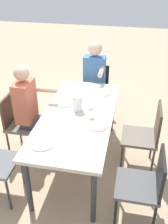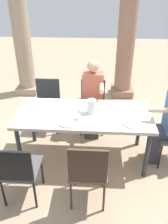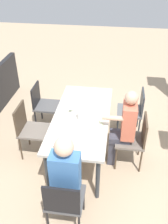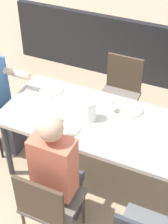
# 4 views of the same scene
# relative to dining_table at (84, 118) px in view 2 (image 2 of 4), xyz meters

# --- Properties ---
(ground_plane) EXTENTS (16.00, 16.00, 0.00)m
(ground_plane) POSITION_rel_dining_table_xyz_m (0.00, 0.00, -0.70)
(ground_plane) COLOR tan
(dining_table) EXTENTS (1.88, 0.86, 0.78)m
(dining_table) POSITION_rel_dining_table_xyz_m (0.00, 0.00, 0.00)
(dining_table) COLOR beige
(dining_table) RESTS_ON ground
(chair_west_north) EXTENTS (0.44, 0.44, 0.88)m
(chair_west_north) POSITION_rel_dining_table_xyz_m (-0.70, 0.84, -0.18)
(chair_west_north) COLOR #5B5E61
(chair_west_north) RESTS_ON ground
(chair_west_south) EXTENTS (0.44, 0.44, 0.86)m
(chair_west_south) POSITION_rel_dining_table_xyz_m (-0.70, -0.84, -0.20)
(chair_west_south) COLOR #4F4F50
(chair_west_south) RESTS_ON ground
(chair_mid_north) EXTENTS (0.44, 0.44, 0.88)m
(chair_mid_north) POSITION_rel_dining_table_xyz_m (0.10, 0.85, -0.19)
(chair_mid_north) COLOR #6A6158
(chair_mid_north) RESTS_ON ground
(chair_mid_south) EXTENTS (0.44, 0.44, 0.92)m
(chair_mid_south) POSITION_rel_dining_table_xyz_m (0.10, -0.85, -0.16)
(chair_mid_south) COLOR #6A6158
(chair_mid_south) RESTS_ON ground
(diner_man_white) EXTENTS (0.34, 0.49, 1.31)m
(diner_man_white) POSITION_rel_dining_table_xyz_m (0.10, 0.66, -0.01)
(diner_man_white) COLOR #3F3F4C
(diner_man_white) RESTS_ON ground
(stone_column_near) EXTENTS (0.48, 0.48, 3.06)m
(stone_column_near) POSITION_rel_dining_table_xyz_m (-1.48, 2.26, 0.80)
(stone_column_near) COLOR tan
(stone_column_near) RESTS_ON ground
(stone_column_centre) EXTENTS (0.49, 0.49, 2.76)m
(stone_column_centre) POSITION_rel_dining_table_xyz_m (0.75, 2.26, 0.65)
(stone_column_centre) COLOR #936B56
(stone_column_centre) RESTS_ON ground
(plate_0) EXTENTS (0.23, 0.23, 0.02)m
(plate_0) POSITION_rel_dining_table_xyz_m (-0.65, 0.23, 0.08)
(plate_0) COLOR white
(plate_0) RESTS_ON dining_table
(fork_0) EXTENTS (0.02, 0.17, 0.01)m
(fork_0) POSITION_rel_dining_table_xyz_m (-0.80, 0.23, 0.08)
(fork_0) COLOR silver
(fork_0) RESTS_ON dining_table
(spoon_0) EXTENTS (0.03, 0.17, 0.01)m
(spoon_0) POSITION_rel_dining_table_xyz_m (-0.50, 0.23, 0.08)
(spoon_0) COLOR silver
(spoon_0) RESTS_ON dining_table
(plate_1) EXTENTS (0.26, 0.26, 0.02)m
(plate_1) POSITION_rel_dining_table_xyz_m (-0.20, -0.26, 0.08)
(plate_1) COLOR silver
(plate_1) RESTS_ON dining_table
(wine_glass_1) EXTENTS (0.07, 0.07, 0.16)m
(wine_glass_1) POSITION_rel_dining_table_xyz_m (-0.04, -0.16, 0.19)
(wine_glass_1) COLOR white
(wine_glass_1) RESTS_ON dining_table
(fork_1) EXTENTS (0.03, 0.17, 0.01)m
(fork_1) POSITION_rel_dining_table_xyz_m (-0.35, -0.26, 0.08)
(fork_1) COLOR silver
(fork_1) RESTS_ON dining_table
(spoon_1) EXTENTS (0.02, 0.17, 0.01)m
(spoon_1) POSITION_rel_dining_table_xyz_m (-0.05, -0.26, 0.08)
(spoon_1) COLOR silver
(spoon_1) RESTS_ON dining_table
(plate_2) EXTENTS (0.25, 0.25, 0.02)m
(plate_2) POSITION_rel_dining_table_xyz_m (0.24, 0.23, 0.08)
(plate_2) COLOR silver
(plate_2) RESTS_ON dining_table
(fork_2) EXTENTS (0.02, 0.17, 0.01)m
(fork_2) POSITION_rel_dining_table_xyz_m (0.09, 0.23, 0.08)
(fork_2) COLOR silver
(fork_2) RESTS_ON dining_table
(spoon_2) EXTENTS (0.03, 0.17, 0.01)m
(spoon_2) POSITION_rel_dining_table_xyz_m (0.39, 0.23, 0.08)
(spoon_2) COLOR silver
(spoon_2) RESTS_ON dining_table
(plate_3) EXTENTS (0.25, 0.25, 0.02)m
(plate_3) POSITION_rel_dining_table_xyz_m (0.65, -0.24, 0.08)
(plate_3) COLOR white
(plate_3) RESTS_ON dining_table
(fork_3) EXTENTS (0.02, 0.17, 0.01)m
(fork_3) POSITION_rel_dining_table_xyz_m (0.50, -0.24, 0.08)
(fork_3) COLOR silver
(fork_3) RESTS_ON dining_table
(spoon_3) EXTENTS (0.03, 0.17, 0.01)m
(spoon_3) POSITION_rel_dining_table_xyz_m (0.80, -0.24, 0.08)
(spoon_3) COLOR silver
(spoon_3) RESTS_ON dining_table
(water_pitcher) EXTENTS (0.12, 0.12, 0.20)m
(water_pitcher) POSITION_rel_dining_table_xyz_m (0.10, 0.02, 0.16)
(water_pitcher) COLOR white
(water_pitcher) RESTS_ON dining_table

